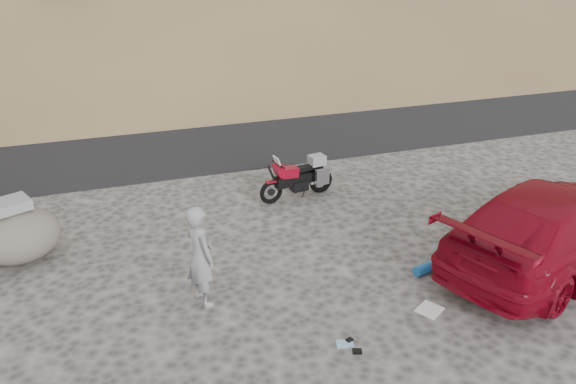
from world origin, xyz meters
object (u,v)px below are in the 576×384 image
man (203,301)px  boulder (15,234)px  red_car (544,261)px  motorcycle (300,178)px

man → boulder: (-3.19, 2.56, 0.56)m
red_car → boulder: boulder is taller
man → boulder: bearing=30.8°
red_car → motorcycle: bearing=17.6°
motorcycle → boulder: bearing=178.8°
red_car → boulder: bearing=49.2°
red_car → man: bearing=61.2°
boulder → motorcycle: bearing=9.0°
red_car → boulder: 10.43m
motorcycle → man: (-3.07, -3.55, -0.51)m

